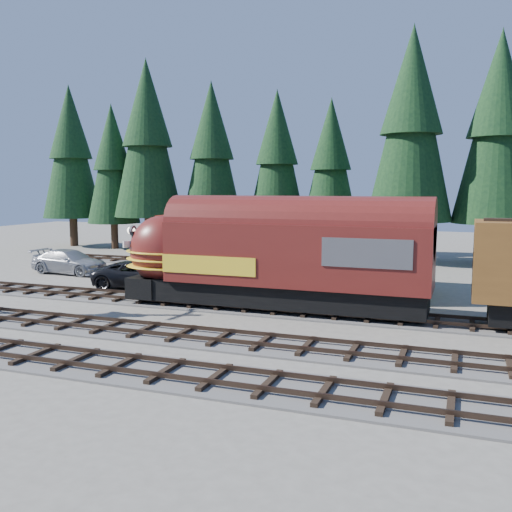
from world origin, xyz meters
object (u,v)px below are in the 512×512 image
(pickup_truck_a, at_px, (141,274))
(depot, at_px, (314,241))
(caboose, at_px, (214,236))
(locomotive, at_px, (263,260))
(pickup_truck_b, at_px, (70,262))

(pickup_truck_a, bearing_deg, depot, -91.46)
(caboose, bearing_deg, locomotive, -56.98)
(locomotive, bearing_deg, pickup_truck_a, 159.09)
(depot, distance_m, caboose, 12.53)
(depot, relative_size, pickup_truck_a, 2.18)
(caboose, height_order, pickup_truck_b, caboose)
(pickup_truck_b, bearing_deg, locomotive, -107.68)
(depot, xyz_separation_m, pickup_truck_a, (-10.24, -2.94, -2.15))
(caboose, xyz_separation_m, pickup_truck_a, (-0.22, -10.44, -1.54))
(pickup_truck_b, bearing_deg, pickup_truck_a, -107.99)
(caboose, xyz_separation_m, pickup_truck_b, (-8.02, -7.37, -1.50))
(depot, bearing_deg, locomotive, -98.05)
(caboose, bearing_deg, depot, -36.82)
(caboose, distance_m, pickup_truck_a, 10.55)
(pickup_truck_a, height_order, pickup_truck_b, pickup_truck_b)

